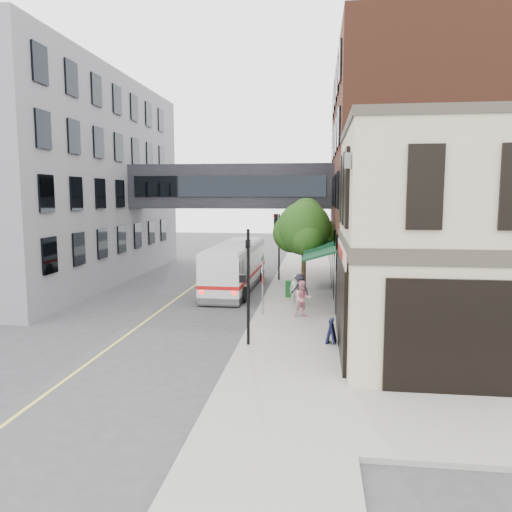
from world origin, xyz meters
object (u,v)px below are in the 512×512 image
(newspaper_box, at_px, (290,289))
(pedestrian_c, at_px, (300,290))
(pedestrian_a, at_px, (295,289))
(pedestrian_b, at_px, (303,299))
(sandwich_board, at_px, (331,331))
(bus, at_px, (236,264))

(newspaper_box, bearing_deg, pedestrian_c, -81.83)
(pedestrian_a, relative_size, pedestrian_b, 0.86)
(pedestrian_b, xyz_separation_m, sandwich_board, (1.25, -4.13, -0.39))
(pedestrian_c, xyz_separation_m, newspaper_box, (-0.67, 2.39, -0.39))
(pedestrian_c, bearing_deg, pedestrian_a, 142.47)
(pedestrian_c, distance_m, sandwich_board, 6.50)
(pedestrian_c, xyz_separation_m, sandwich_board, (1.46, -6.32, -0.39))
(pedestrian_a, distance_m, newspaper_box, 1.57)
(pedestrian_a, bearing_deg, bus, 144.09)
(pedestrian_b, distance_m, pedestrian_c, 2.20)
(pedestrian_a, xyz_separation_m, newspaper_box, (-0.36, 1.50, -0.28))
(newspaper_box, xyz_separation_m, sandwich_board, (2.13, -8.71, 0.01))
(newspaper_box, bearing_deg, sandwich_board, -83.78)
(pedestrian_a, relative_size, pedestrian_c, 0.86)
(pedestrian_c, relative_size, sandwich_board, 1.81)
(pedestrian_b, bearing_deg, pedestrian_c, 76.34)
(bus, distance_m, pedestrian_a, 5.72)
(pedestrian_b, xyz_separation_m, newspaper_box, (-0.89, 4.58, -0.40))
(pedestrian_b, relative_size, pedestrian_c, 1.01)
(bus, relative_size, pedestrian_b, 6.08)
(pedestrian_c, distance_m, newspaper_box, 2.51)
(bus, relative_size, pedestrian_a, 7.07)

